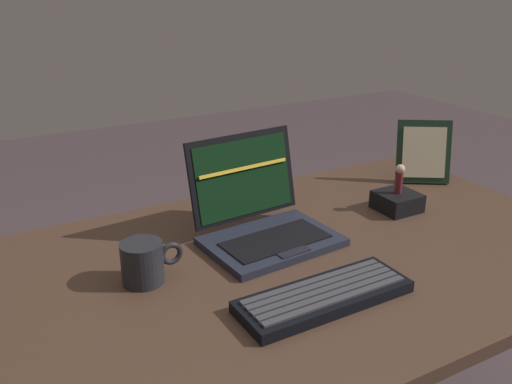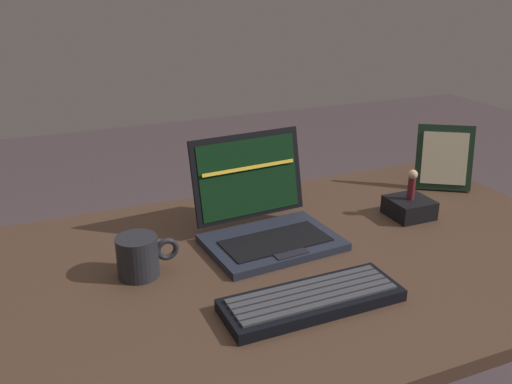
{
  "view_description": "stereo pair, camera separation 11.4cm",
  "coord_description": "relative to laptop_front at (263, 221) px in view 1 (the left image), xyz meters",
  "views": [
    {
      "loc": [
        -0.59,
        -0.86,
        1.3
      ],
      "look_at": [
        -0.07,
        0.07,
        0.88
      ],
      "focal_mm": 39.04,
      "sensor_mm": 36.0,
      "label": 1
    },
    {
      "loc": [
        -0.49,
        -0.91,
        1.3
      ],
      "look_at": [
        -0.07,
        0.07,
        0.88
      ],
      "focal_mm": 39.04,
      "sensor_mm": 36.0,
      "label": 2
    }
  ],
  "objects": [
    {
      "name": "figurine_stand",
      "position": [
        0.37,
        -0.02,
        -0.02
      ],
      "size": [
        0.1,
        0.1,
        0.04
      ],
      "primitive_type": "cube",
      "color": "black",
      "rests_on": "desk"
    },
    {
      "name": "laptop_front",
      "position": [
        0.0,
        0.0,
        0.0
      ],
      "size": [
        0.29,
        0.26,
        0.22
      ],
      "color": "#1E2230",
      "rests_on": "desk"
    },
    {
      "name": "external_keyboard",
      "position": [
        -0.03,
        -0.27,
        -0.03
      ],
      "size": [
        0.33,
        0.12,
        0.03
      ],
      "color": "black",
      "rests_on": "desk"
    },
    {
      "name": "coffee_mug",
      "position": [
        -0.29,
        -0.04,
        -0.0
      ],
      "size": [
        0.12,
        0.08,
        0.08
      ],
      "color": "black",
      "rests_on": "desk"
    },
    {
      "name": "desk",
      "position": [
        0.04,
        -0.1,
        -0.13
      ],
      "size": [
        1.32,
        0.8,
        0.75
      ],
      "color": "#422D21",
      "rests_on": "ground"
    },
    {
      "name": "photo_frame",
      "position": [
        0.57,
        0.1,
        0.04
      ],
      "size": [
        0.15,
        0.12,
        0.17
      ],
      "color": "black",
      "rests_on": "desk"
    },
    {
      "name": "figurine",
      "position": [
        0.37,
        -0.02,
        0.04
      ],
      "size": [
        0.02,
        0.02,
        0.07
      ],
      "color": "maroon",
      "rests_on": "figurine_stand"
    }
  ]
}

